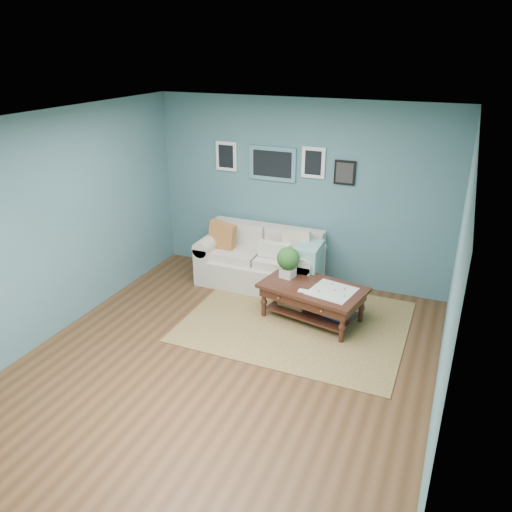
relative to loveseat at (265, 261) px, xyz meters
The scene contains 4 objects.
room_shell 2.22m from the loveseat, 80.39° to the right, with size 5.00×5.02×2.70m.
area_rug 1.23m from the loveseat, 47.55° to the right, with size 2.78×2.23×0.01m, color brown.
loveseat is the anchor object (origin of this frame).
coffee_table 1.13m from the loveseat, 38.44° to the right, with size 1.43×1.00×0.91m.
Camera 1 is at (2.18, -4.30, 3.38)m, focal length 35.00 mm.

